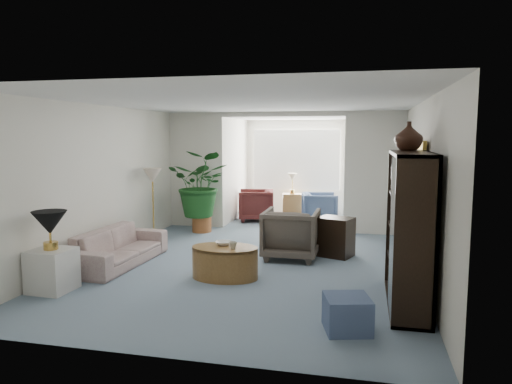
% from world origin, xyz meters
% --- Properties ---
extents(floor, '(6.00, 6.00, 0.00)m').
position_xyz_m(floor, '(0.00, 0.00, 0.00)').
color(floor, '#7C92A4').
rests_on(floor, ground).
extents(sunroom_floor, '(2.60, 2.60, 0.00)m').
position_xyz_m(sunroom_floor, '(0.00, 4.10, 0.00)').
color(sunroom_floor, '#7C92A4').
rests_on(sunroom_floor, ground).
extents(back_pier_left, '(1.20, 0.12, 2.50)m').
position_xyz_m(back_pier_left, '(-1.90, 3.00, 1.25)').
color(back_pier_left, white).
rests_on(back_pier_left, ground).
extents(back_pier_right, '(1.20, 0.12, 2.50)m').
position_xyz_m(back_pier_right, '(1.90, 3.00, 1.25)').
color(back_pier_right, white).
rests_on(back_pier_right, ground).
extents(back_header, '(2.60, 0.12, 0.10)m').
position_xyz_m(back_header, '(0.00, 3.00, 2.45)').
color(back_header, white).
rests_on(back_header, back_pier_left).
extents(window_pane, '(2.20, 0.02, 1.50)m').
position_xyz_m(window_pane, '(0.00, 5.18, 1.40)').
color(window_pane, white).
extents(window_blinds, '(2.20, 0.02, 1.50)m').
position_xyz_m(window_blinds, '(0.00, 5.15, 1.40)').
color(window_blinds, white).
extents(framed_picture, '(0.04, 0.50, 0.40)m').
position_xyz_m(framed_picture, '(2.46, -0.10, 1.70)').
color(framed_picture, '#B8AB93').
extents(sofa, '(0.82, 1.94, 0.56)m').
position_xyz_m(sofa, '(-2.01, -0.23, 0.28)').
color(sofa, beige).
rests_on(sofa, ground).
extents(end_table, '(0.52, 0.52, 0.55)m').
position_xyz_m(end_table, '(-2.21, -1.58, 0.28)').
color(end_table, silver).
rests_on(end_table, ground).
extents(table_lamp, '(0.44, 0.44, 0.30)m').
position_xyz_m(table_lamp, '(-2.21, -1.58, 0.90)').
color(table_lamp, black).
rests_on(table_lamp, end_table).
extents(floor_lamp, '(0.36, 0.36, 0.28)m').
position_xyz_m(floor_lamp, '(-2.24, 1.51, 1.25)').
color(floor_lamp, beige).
rests_on(floor_lamp, ground).
extents(coffee_table, '(1.16, 1.16, 0.45)m').
position_xyz_m(coffee_table, '(-0.19, -0.54, 0.23)').
color(coffee_table, olive).
rests_on(coffee_table, ground).
extents(coffee_bowl, '(0.28, 0.28, 0.06)m').
position_xyz_m(coffee_bowl, '(-0.24, -0.44, 0.48)').
color(coffee_bowl, white).
rests_on(coffee_bowl, coffee_table).
extents(coffee_cup, '(0.13, 0.13, 0.10)m').
position_xyz_m(coffee_cup, '(-0.04, -0.64, 0.50)').
color(coffee_cup, beige).
rests_on(coffee_cup, coffee_table).
extents(wingback_chair, '(0.88, 0.90, 0.81)m').
position_xyz_m(wingback_chair, '(0.56, 0.75, 0.41)').
color(wingback_chair, '#585046').
rests_on(wingback_chair, ground).
extents(side_table_dark, '(0.66, 0.60, 0.65)m').
position_xyz_m(side_table_dark, '(1.26, 1.05, 0.33)').
color(side_table_dark, black).
rests_on(side_table_dark, ground).
extents(entertainment_cabinet, '(0.44, 1.64, 1.82)m').
position_xyz_m(entertainment_cabinet, '(2.23, -1.06, 0.91)').
color(entertainment_cabinet, black).
rests_on(entertainment_cabinet, ground).
extents(cabinet_urn, '(0.35, 0.35, 0.36)m').
position_xyz_m(cabinet_urn, '(2.23, -0.56, 2.00)').
color(cabinet_urn, black).
rests_on(cabinet_urn, entertainment_cabinet).
extents(ottoman, '(0.55, 0.55, 0.36)m').
position_xyz_m(ottoman, '(1.57, -2.01, 0.18)').
color(ottoman, '#4A5F80').
rests_on(ottoman, ground).
extents(plant_pot, '(0.40, 0.40, 0.32)m').
position_xyz_m(plant_pot, '(-1.59, 2.46, 0.16)').
color(plant_pot, '#9E592D').
rests_on(plant_pot, ground).
extents(house_plant, '(1.24, 1.07, 1.38)m').
position_xyz_m(house_plant, '(-1.59, 2.46, 1.01)').
color(house_plant, '#1B4F1D').
rests_on(house_plant, plant_pot).
extents(sunroom_chair_blue, '(0.91, 0.89, 0.71)m').
position_xyz_m(sunroom_chair_blue, '(0.72, 4.00, 0.35)').
color(sunroom_chair_blue, '#4A5F80').
rests_on(sunroom_chair_blue, ground).
extents(sunroom_chair_maroon, '(0.95, 0.93, 0.74)m').
position_xyz_m(sunroom_chair_maroon, '(-0.78, 4.00, 0.37)').
color(sunroom_chair_maroon, '#53221C').
rests_on(sunroom_chair_maroon, ground).
extents(sunroom_table, '(0.53, 0.45, 0.57)m').
position_xyz_m(sunroom_table, '(-0.03, 4.75, 0.29)').
color(sunroom_table, olive).
rests_on(sunroom_table, ground).
extents(shelf_clutter, '(0.30, 1.10, 1.06)m').
position_xyz_m(shelf_clutter, '(2.18, -1.08, 0.98)').
color(shelf_clutter, '#595653').
rests_on(shelf_clutter, entertainment_cabinet).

